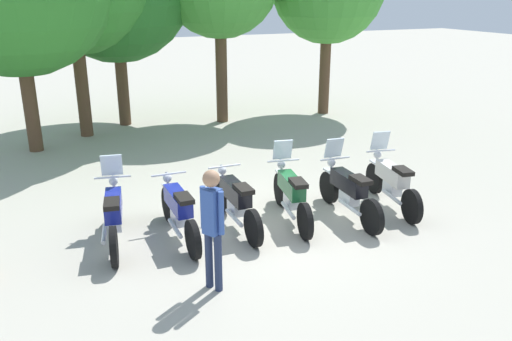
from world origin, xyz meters
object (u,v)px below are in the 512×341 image
Objects in this scene: motorcycle_1 at (179,210)px; motorcycle_3 at (291,193)px; motorcycle_2 at (236,201)px; person_0 at (212,221)px; motorcycle_0 at (114,214)px; motorcycle_4 at (348,190)px; motorcycle_5 at (392,181)px.

motorcycle_3 reaches higher than motorcycle_1.
person_0 is (-1.03, -1.79, 0.55)m from motorcycle_2.
motorcycle_1 and motorcycle_2 have the same top height.
motorcycle_0 and motorcycle_3 have the same top height.
motorcycle_2 is (2.07, -0.23, -0.01)m from motorcycle_0.
motorcycle_0 is 4.20m from motorcycle_4.
motorcycle_3 is (1.05, -0.10, 0.01)m from motorcycle_2.
person_0 is (-4.15, -1.49, 0.53)m from motorcycle_5.
motorcycle_4 is 1.05m from motorcycle_5.
motorcycle_0 is at bearing 84.13° from motorcycle_4.
motorcycle_2 is 3.14m from motorcycle_5.
motorcycle_2 is 1.05m from motorcycle_3.
motorcycle_2 is (1.04, 0.01, 0.00)m from motorcycle_1.
motorcycle_3 is 1.07m from motorcycle_4.
motorcycle_3 reaches higher than motorcycle_2.
person_0 reaches higher than motorcycle_0.
motorcycle_0 reaches higher than motorcycle_1.
motorcycle_0 reaches higher than motorcycle_2.
motorcycle_2 is 2.13m from person_0.
motorcycle_5 is at bearing -95.18° from motorcycle_2.
motorcycle_0 is 1.22× the size of person_0.
motorcycle_3 is at bearing 76.94° from motorcycle_4.
motorcycle_0 is 3.13m from motorcycle_3.
motorcycle_4 is (2.08, -0.39, 0.01)m from motorcycle_2.
motorcycle_1 is 1.00× the size of motorcycle_4.
person_0 is at bearing -142.39° from motorcycle_0.
motorcycle_3 and motorcycle_4 have the same top height.
motorcycle_5 is 1.22× the size of person_0.
motorcycle_2 is 2.12m from motorcycle_4.
motorcycle_0 is at bearing 94.34° from motorcycle_5.
motorcycle_4 is 1.23× the size of person_0.
motorcycle_3 is at bearing -95.08° from motorcycle_2.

